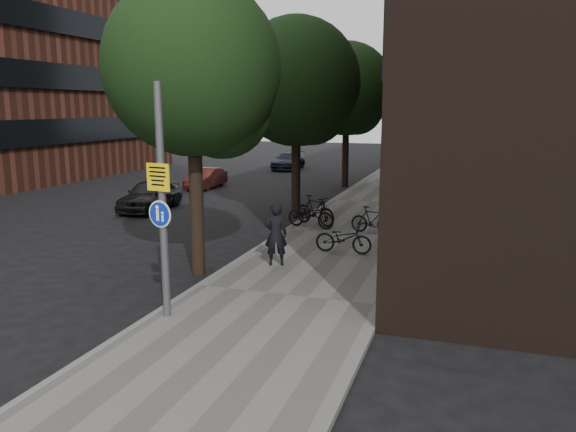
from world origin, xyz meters
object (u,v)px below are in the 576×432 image
at_px(signpost, 162,202).
at_px(parked_car_near, 150,195).
at_px(pedestrian, 276,234).
at_px(parked_bike_facade_near, 343,238).

relative_size(signpost, parked_car_near, 1.21).
bearing_deg(parked_car_near, pedestrian, -45.03).
bearing_deg(signpost, parked_bike_facade_near, 78.58).
relative_size(parked_bike_facade_near, parked_car_near, 0.43).
relative_size(signpost, pedestrian, 2.75).
bearing_deg(pedestrian, parked_car_near, -62.64).
height_order(pedestrian, parked_car_near, pedestrian).
xyz_separation_m(signpost, parked_bike_facade_near, (2.31, 6.09, -1.93)).
height_order(signpost, parked_bike_facade_near, signpost).
bearing_deg(pedestrian, parked_bike_facade_near, -151.35).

